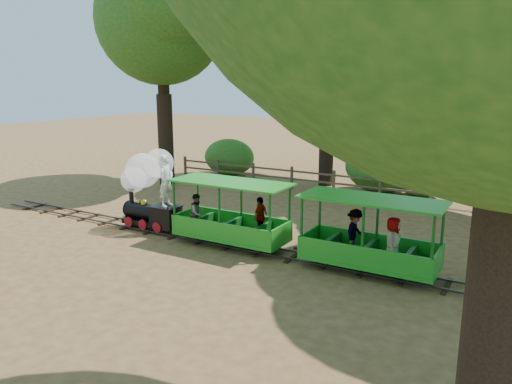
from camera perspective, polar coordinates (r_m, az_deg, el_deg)
The scene contains 11 objects.
ground at distance 14.26m, azimuth 0.65°, elevation -6.84°, with size 90.00×90.00×0.00m, color #9E6F44.
track at distance 14.24m, azimuth 0.65°, elevation -6.58°, with size 22.00×1.00×0.10m.
locomotive at distance 16.33m, azimuth -12.22°, elevation 1.02°, with size 2.36×1.11×2.71m.
carriage_front at distance 14.55m, azimuth -3.07°, elevation -3.28°, with size 3.53×1.44×1.83m.
carriage_rear at distance 12.84m, azimuth 12.86°, elevation -5.66°, with size 3.53×1.44×1.83m.
oak_nw at distance 23.53m, azimuth -10.77°, elevation 19.48°, with size 7.12×6.26×10.21m.
oak_nc at distance 23.16m, azimuth 8.52°, elevation 19.51°, with size 9.18×8.08×10.86m.
fence at distance 21.20m, azimuth 11.40°, elevation 1.05°, with size 18.10×0.10×1.00m.
shrub_west at distance 25.42m, azimuth -3.08°, elevation 4.00°, with size 2.69×2.07×1.86m, color #2D6B1E.
shrub_mid_w at distance 22.13m, azimuth 14.16°, elevation 2.77°, with size 3.18×2.44×2.20m, color #2D6B1E.
shrub_mid_e at distance 21.82m, azimuth 18.28°, elevation 1.21°, with size 1.92×1.48×1.33m, color #2D6B1E.
Camera 1 is at (6.63, -11.69, 4.77)m, focal length 35.00 mm.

